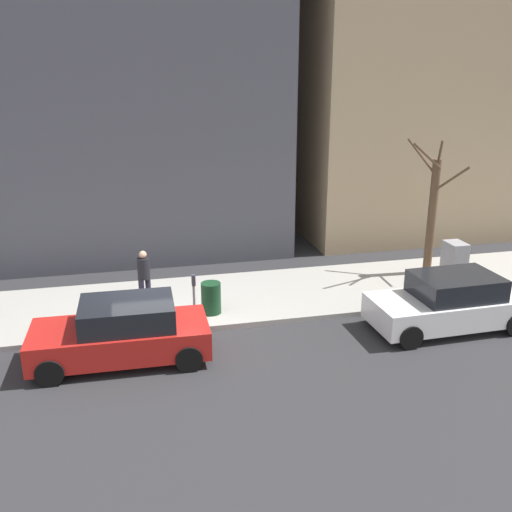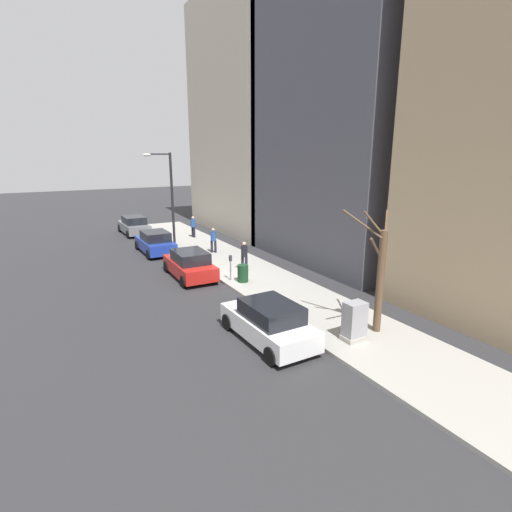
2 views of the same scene
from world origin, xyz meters
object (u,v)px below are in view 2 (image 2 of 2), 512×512
object	(u,v)px
utility_box	(354,322)
trash_bin	(243,273)
office_tower_right	(283,118)
parked_car_blue	(155,242)
parked_car_white	(269,322)
parked_car_grey	(134,225)
pedestrian_near_meter	(244,254)
parking_meter	(231,265)
pedestrian_midblock	(213,239)
parked_car_red	(190,265)
pedestrian_far_corner	(193,226)
bare_tree	(380,276)
office_block_center	(374,113)
streetlamp	(168,191)

from	to	relation	value
utility_box	trash_bin	size ratio (longest dim) A/B	1.59
trash_bin	office_tower_right	bearing A→B (deg)	50.65
parked_car_blue	parked_car_white	bearing A→B (deg)	-90.09
parked_car_grey	pedestrian_near_meter	world-z (taller)	pedestrian_near_meter
parked_car_white	parking_meter	xyz separation A→B (m)	(1.68, 6.71, 0.24)
parked_car_white	pedestrian_midblock	distance (m)	13.09
parked_car_red	pedestrian_far_corner	bearing A→B (deg)	69.61
pedestrian_midblock	office_tower_right	world-z (taller)	office_tower_right
utility_box	office_tower_right	xyz separation A→B (m)	(10.62, 21.30, 8.75)
parked_car_grey	parking_meter	xyz separation A→B (m)	(1.47, -15.60, 0.24)
parked_car_white	trash_bin	xyz separation A→B (m)	(2.13, 6.18, -0.14)
parked_car_grey	utility_box	bearing A→B (deg)	-85.69
utility_box	bare_tree	world-z (taller)	bare_tree
utility_box	pedestrian_far_corner	world-z (taller)	pedestrian_far_corner
parked_car_red	bare_tree	xyz separation A→B (m)	(3.66, -10.11, 1.55)
parking_meter	pedestrian_far_corner	bearing A→B (deg)	79.15
parked_car_red	trash_bin	world-z (taller)	parked_car_red
parking_meter	bare_tree	xyz separation A→B (m)	(2.12, -8.19, 1.31)
parked_car_red	pedestrian_near_meter	distance (m)	3.10
office_tower_right	parked_car_blue	bearing A→B (deg)	-160.67
parked_car_white	pedestrian_midblock	xyz separation A→B (m)	(3.28, 12.67, 0.35)
parked_car_blue	office_block_center	xyz separation A→B (m)	(12.46, -6.96, 8.29)
trash_bin	pedestrian_midblock	distance (m)	6.61
bare_tree	parked_car_red	bearing A→B (deg)	109.92
office_tower_right	parked_car_red	bearing A→B (deg)	-139.83
parked_car_red	parked_car_blue	distance (m)	6.37
streetlamp	office_block_center	bearing A→B (deg)	-37.48
parking_meter	office_block_center	bearing A→B (deg)	7.09
parked_car_grey	trash_bin	world-z (taller)	parked_car_grey
parked_car_red	utility_box	xyz separation A→B (m)	(2.39, -10.31, 0.11)
pedestrian_far_corner	office_tower_right	distance (m)	12.71
parked_car_grey	pedestrian_midblock	distance (m)	10.12
parked_car_white	parked_car_blue	bearing A→B (deg)	88.60
parked_car_blue	streetlamp	world-z (taller)	streetlamp
parked_car_white	pedestrian_near_meter	world-z (taller)	pedestrian_near_meter
streetlamp	parked_car_white	bearing A→B (deg)	-95.27
trash_bin	office_tower_right	world-z (taller)	office_tower_right
streetlamp	parked_car_grey	bearing A→B (deg)	102.51
parked_car_grey	pedestrian_far_corner	xyz separation A→B (m)	(3.64, -4.28, 0.35)
parked_car_grey	office_tower_right	bearing A→B (deg)	-12.95
utility_box	trash_bin	xyz separation A→B (m)	(-0.40, 7.85, -0.25)
parking_meter	trash_bin	xyz separation A→B (m)	(0.45, -0.53, -0.38)
bare_tree	pedestrian_near_meter	size ratio (longest dim) A/B	2.76
parked_car_grey	streetlamp	xyz separation A→B (m)	(1.30, -5.88, 3.28)
parked_car_red	parked_car_white	bearing A→B (deg)	-89.77
parked_car_grey	parking_meter	size ratio (longest dim) A/B	3.14
parked_car_red	office_block_center	size ratio (longest dim) A/B	0.23
parked_car_grey	pedestrian_midblock	size ratio (longest dim) A/B	2.55
parking_meter	pedestrian_midblock	bearing A→B (deg)	75.04
pedestrian_near_meter	office_tower_right	xyz separation A→B (m)	(10.00, 11.65, 8.51)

